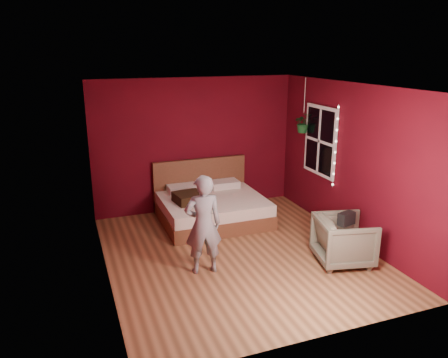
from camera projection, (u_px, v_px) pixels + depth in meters
floor at (238, 254)px, 6.90m from camera, size 4.50×4.50×0.00m
room_walls at (239, 150)px, 6.42m from camera, size 4.04×4.54×2.62m
window at (320, 141)px, 7.93m from camera, size 0.05×0.97×1.27m
fairy_lights at (336, 147)px, 7.45m from camera, size 0.04×0.04×1.45m
bed at (211, 207)px, 8.18m from camera, size 1.88×1.60×1.03m
person at (203, 225)px, 6.15m from camera, size 0.57×0.41×1.46m
armchair at (344, 240)px, 6.52m from camera, size 0.95×0.93×0.73m
handbag at (346, 219)px, 6.14m from camera, size 0.28×0.19×0.18m
throw_pillow at (189, 198)px, 7.79m from camera, size 0.54×0.54×0.17m
hanging_plant at (303, 123)px, 8.25m from camera, size 0.40×0.37×1.03m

